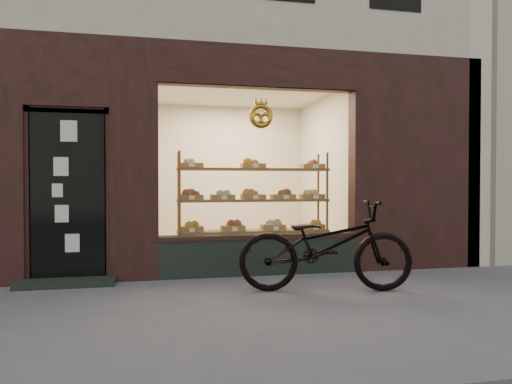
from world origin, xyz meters
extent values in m
plane|color=#46444E|center=(0.00, 0.00, 0.00)|extent=(90.00, 90.00, 0.00)
cube|color=black|center=(0.45, 2.12, 0.28)|extent=(2.70, 0.25, 0.55)
cube|color=black|center=(-2.00, 2.06, 1.10)|extent=(0.90, 0.04, 2.15)
cube|color=black|center=(-2.00, 1.90, 0.04)|extent=(1.15, 0.35, 0.08)
torus|color=gold|center=(0.45, 2.02, 2.15)|extent=(0.33, 0.07, 0.33)
cube|color=brown|center=(0.45, 2.55, 0.05)|extent=(2.20, 0.45, 0.04)
cube|color=brown|center=(0.45, 2.55, 0.55)|extent=(2.20, 0.45, 0.03)
cube|color=brown|center=(0.45, 2.55, 1.00)|extent=(2.20, 0.45, 0.04)
cube|color=brown|center=(0.45, 2.55, 1.45)|extent=(2.20, 0.45, 0.04)
cylinder|color=brown|center=(-0.62, 2.35, 0.85)|extent=(0.04, 0.04, 1.70)
cylinder|color=brown|center=(1.52, 2.35, 0.85)|extent=(0.04, 0.04, 1.70)
cylinder|color=brown|center=(-0.62, 2.75, 0.85)|extent=(0.04, 0.04, 1.70)
cylinder|color=brown|center=(1.52, 2.75, 0.85)|extent=(0.04, 0.04, 1.70)
cube|color=olive|center=(-0.45, 2.55, 0.60)|extent=(0.34, 0.24, 0.07)
sphere|color=#94581E|center=(-0.45, 2.55, 0.69)|extent=(0.11, 0.11, 0.11)
cube|color=white|center=(-0.45, 2.36, 0.60)|extent=(0.07, 0.01, 0.05)
cube|color=olive|center=(0.15, 2.55, 0.60)|extent=(0.34, 0.24, 0.07)
sphere|color=#592B16|center=(0.15, 2.55, 0.69)|extent=(0.11, 0.11, 0.11)
cube|color=white|center=(0.15, 2.36, 0.60)|extent=(0.08, 0.01, 0.05)
cube|color=olive|center=(0.75, 2.55, 0.60)|extent=(0.34, 0.24, 0.07)
sphere|color=#D6C06A|center=(0.75, 2.55, 0.69)|extent=(0.11, 0.11, 0.11)
cube|color=white|center=(0.75, 2.36, 0.60)|extent=(0.07, 0.01, 0.05)
cube|color=olive|center=(1.35, 2.55, 0.60)|extent=(0.34, 0.24, 0.07)
sphere|color=#94581E|center=(1.35, 2.55, 0.69)|extent=(0.11, 0.11, 0.11)
cube|color=white|center=(1.35, 2.36, 0.60)|extent=(0.08, 0.01, 0.05)
cube|color=olive|center=(-0.45, 2.55, 1.05)|extent=(0.34, 0.24, 0.07)
sphere|color=#592B16|center=(-0.45, 2.55, 1.14)|extent=(0.11, 0.11, 0.11)
cube|color=white|center=(-0.45, 2.36, 1.05)|extent=(0.07, 0.01, 0.06)
cube|color=olive|center=(0.00, 2.55, 1.05)|extent=(0.34, 0.24, 0.07)
sphere|color=#D6C06A|center=(0.00, 2.55, 1.14)|extent=(0.11, 0.11, 0.11)
cube|color=white|center=(0.00, 2.36, 1.05)|extent=(0.07, 0.01, 0.06)
cube|color=olive|center=(0.45, 2.55, 1.05)|extent=(0.34, 0.24, 0.07)
sphere|color=#94581E|center=(0.45, 2.55, 1.14)|extent=(0.11, 0.11, 0.11)
cube|color=white|center=(0.45, 2.36, 1.05)|extent=(0.07, 0.01, 0.06)
cube|color=olive|center=(0.90, 2.55, 1.05)|extent=(0.34, 0.24, 0.07)
sphere|color=#592B16|center=(0.90, 2.55, 1.14)|extent=(0.11, 0.11, 0.11)
cube|color=white|center=(0.90, 2.36, 1.05)|extent=(0.07, 0.01, 0.06)
cube|color=olive|center=(1.35, 2.55, 1.05)|extent=(0.34, 0.24, 0.07)
sphere|color=#D6C06A|center=(1.35, 2.55, 1.14)|extent=(0.11, 0.11, 0.11)
cube|color=white|center=(1.35, 2.36, 1.05)|extent=(0.08, 0.01, 0.06)
cube|color=olive|center=(-0.45, 2.55, 1.50)|extent=(0.34, 0.24, 0.07)
sphere|color=#D6C06A|center=(-0.45, 2.55, 1.59)|extent=(0.11, 0.11, 0.11)
cube|color=white|center=(-0.45, 2.36, 1.50)|extent=(0.07, 0.01, 0.06)
cube|color=olive|center=(0.45, 2.55, 1.50)|extent=(0.34, 0.24, 0.07)
sphere|color=#94581E|center=(0.45, 2.55, 1.59)|extent=(0.11, 0.11, 0.11)
cube|color=white|center=(0.45, 2.36, 1.50)|extent=(0.07, 0.01, 0.06)
cube|color=olive|center=(1.35, 2.55, 1.50)|extent=(0.34, 0.24, 0.07)
sphere|color=#592B16|center=(1.35, 2.55, 1.59)|extent=(0.11, 0.11, 0.11)
cube|color=white|center=(1.35, 2.36, 1.50)|extent=(0.08, 0.01, 0.06)
imported|color=black|center=(1.00, 1.02, 0.53)|extent=(2.11, 1.08, 1.05)
camera|label=1|loc=(-0.87, -3.97, 1.25)|focal=32.00mm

